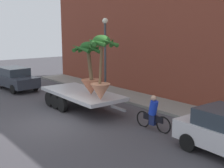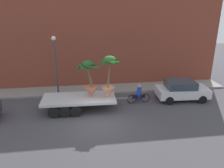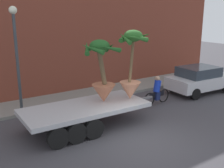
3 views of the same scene
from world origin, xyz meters
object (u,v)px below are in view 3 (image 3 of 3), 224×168
(parked_car, at_px, (200,79))
(cyclist, at_px, (157,92))
(flatbed_trailer, at_px, (80,112))
(street_lamp, at_px, (16,46))
(potted_palm_middle, at_px, (132,67))
(potted_palm_rear, at_px, (102,74))

(parked_car, bearing_deg, cyclist, -177.38)
(flatbed_trailer, xyz_separation_m, street_lamp, (-1.54, 3.03, 2.48))
(cyclist, distance_m, street_lamp, 7.28)
(potted_palm_middle, height_order, cyclist, potted_palm_middle)
(potted_palm_middle, height_order, parked_car, potted_palm_middle)
(flatbed_trailer, bearing_deg, parked_car, 5.41)
(potted_palm_rear, xyz_separation_m, potted_palm_middle, (1.33, -0.29, 0.20))
(flatbed_trailer, bearing_deg, potted_palm_rear, -0.60)
(potted_palm_middle, bearing_deg, potted_palm_rear, 167.92)
(potted_palm_middle, distance_m, cyclist, 3.15)
(potted_palm_rear, height_order, potted_palm_middle, potted_palm_middle)
(potted_palm_rear, height_order, parked_car, potted_palm_rear)
(flatbed_trailer, relative_size, potted_palm_middle, 2.06)
(potted_palm_rear, height_order, street_lamp, street_lamp)
(parked_car, bearing_deg, flatbed_trailer, -174.59)
(potted_palm_rear, bearing_deg, cyclist, 9.70)
(flatbed_trailer, bearing_deg, street_lamp, 116.93)
(potted_palm_middle, bearing_deg, street_lamp, 139.87)
(cyclist, height_order, street_lamp, street_lamp)
(parked_car, bearing_deg, street_lamp, 167.36)
(cyclist, bearing_deg, potted_palm_middle, -159.13)
(potted_palm_middle, bearing_deg, flatbed_trailer, 172.97)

